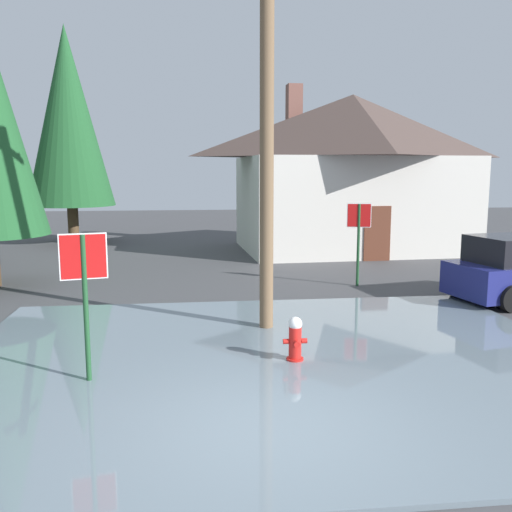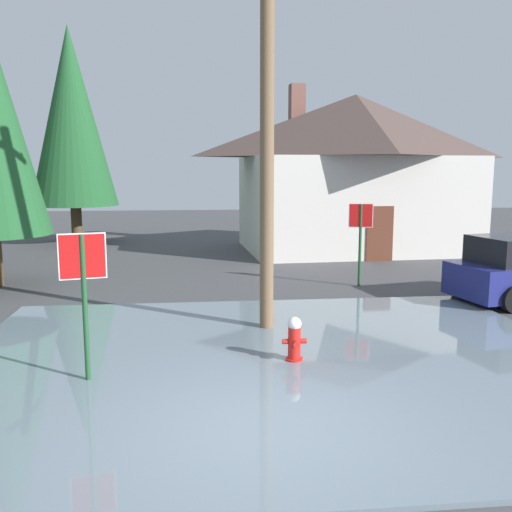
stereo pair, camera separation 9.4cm
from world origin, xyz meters
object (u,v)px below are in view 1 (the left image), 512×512
stop_sign_far (359,228)px  pine_tree_tall_left (68,117)px  house (351,171)px  stop_sign_near (84,278)px  utility_pole (267,103)px  fire_hydrant (295,341)px

stop_sign_far → pine_tree_tall_left: size_ratio=0.25×
stop_sign_far → house: (1.84, 7.21, 1.59)m
stop_sign_near → utility_pole: 5.00m
stop_sign_far → house: house is taller
utility_pole → stop_sign_far: (3.19, 4.12, -2.91)m
fire_hydrant → house: 14.52m
stop_sign_near → utility_pole: utility_pole is taller
stop_sign_near → house: (8.15, 13.95, 1.59)m
fire_hydrant → utility_pole: 4.67m
fire_hydrant → utility_pole: size_ratio=0.09×
stop_sign_far → pine_tree_tall_left: 15.08m
utility_pole → house: bearing=66.1°
pine_tree_tall_left → stop_sign_near: bearing=-78.0°
utility_pole → pine_tree_tall_left: bearing=114.8°
fire_hydrant → pine_tree_tall_left: pine_tree_tall_left is taller
utility_pole → house: 12.47m
stop_sign_far → utility_pole: bearing=-127.8°
fire_hydrant → house: house is taller
stop_sign_far → pine_tree_tall_left: bearing=133.3°
stop_sign_near → utility_pole: (3.12, 2.62, 2.91)m
fire_hydrant → house: size_ratio=0.08×
stop_sign_near → fire_hydrant: stop_sign_near is taller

